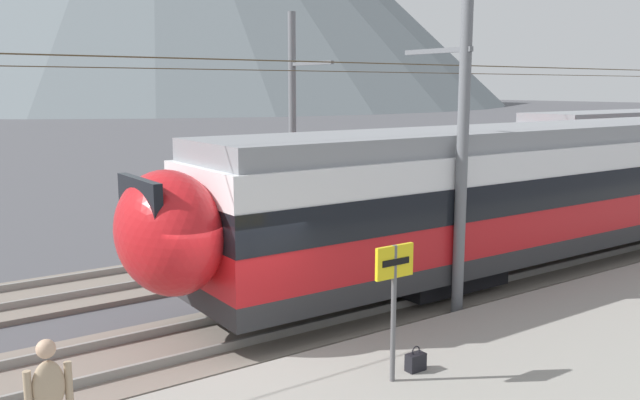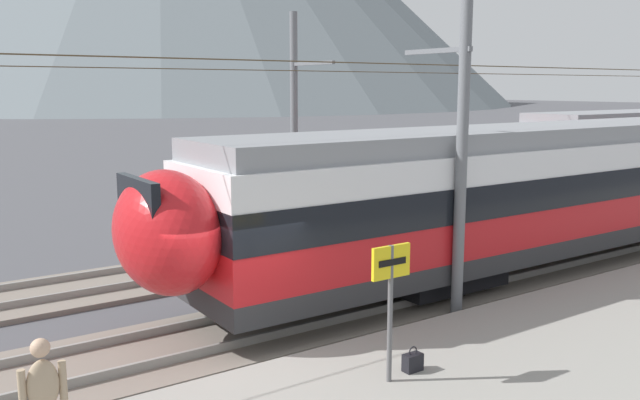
# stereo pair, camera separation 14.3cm
# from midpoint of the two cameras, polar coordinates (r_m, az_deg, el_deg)

# --- Properties ---
(ground_plane) EXTENTS (400.00, 400.00, 0.00)m
(ground_plane) POSITION_cam_midpoint_polar(r_m,az_deg,el_deg) (12.16, -7.37, -13.91)
(ground_plane) COLOR #4C4C51
(track_near) EXTENTS (120.00, 3.00, 0.28)m
(track_near) POSITION_cam_midpoint_polar(r_m,az_deg,el_deg) (13.13, -9.83, -11.83)
(track_near) COLOR slate
(track_near) RESTS_ON ground
(track_far) EXTENTS (120.00, 3.00, 0.28)m
(track_far) POSITION_cam_midpoint_polar(r_m,az_deg,el_deg) (17.34, -16.53, -6.75)
(track_far) COLOR slate
(track_far) RESTS_ON ground
(catenary_mast_mid) EXTENTS (49.78, 1.90, 8.33)m
(catenary_mast_mid) POSITION_cam_midpoint_polar(r_m,az_deg,el_deg) (13.95, 11.52, 7.14)
(catenary_mast_mid) COLOR slate
(catenary_mast_mid) RESTS_ON ground
(catenary_mast_far_side) EXTENTS (49.78, 2.29, 7.12)m
(catenary_mast_far_side) POSITION_cam_midpoint_polar(r_m,az_deg,el_deg) (21.00, -2.31, 6.69)
(catenary_mast_far_side) COLOR slate
(catenary_mast_far_side) RESTS_ON ground
(platform_sign) EXTENTS (0.70, 0.08, 2.15)m
(platform_sign) POSITION_cam_midpoint_polar(r_m,az_deg,el_deg) (10.18, 5.94, -7.00)
(platform_sign) COLOR #59595B
(platform_sign) RESTS_ON platform_slab
(handbag_near_sign) EXTENTS (0.32, 0.18, 0.41)m
(handbag_near_sign) POSITION_cam_midpoint_polar(r_m,az_deg,el_deg) (11.07, 7.79, -13.52)
(handbag_near_sign) COLOR black
(handbag_near_sign) RESTS_ON platform_slab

